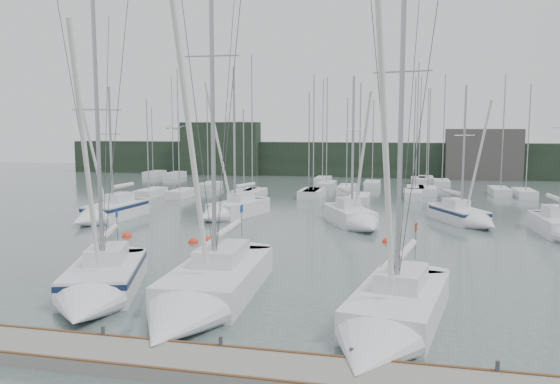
{
  "coord_description": "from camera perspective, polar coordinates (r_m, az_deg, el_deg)",
  "views": [
    {
      "loc": [
        7.34,
        -19.32,
        7.03
      ],
      "look_at": [
        1.82,
        5.0,
        4.13
      ],
      "focal_mm": 35.0,
      "sensor_mm": 36.0,
      "label": 1
    }
  ],
  "objects": [
    {
      "name": "dock",
      "position": [
        17.49,
        -13.75,
        -16.57
      ],
      "size": [
        24.0,
        2.0,
        0.4
      ],
      "primitive_type": "cube",
      "color": "slate",
      "rests_on": "ground"
    },
    {
      "name": "buoy_b",
      "position": [
        34.74,
        11.1,
        -5.17
      ],
      "size": [
        0.58,
        0.58,
        0.58
      ],
      "primitive_type": "sphere",
      "color": "red",
      "rests_on": "ground"
    },
    {
      "name": "far_building_right",
      "position": [
        80.12,
        20.47,
        3.69
      ],
      "size": [
        10.0,
        3.0,
        7.0
      ],
      "primitive_type": "cube",
      "color": "#44413E",
      "rests_on": "ground"
    },
    {
      "name": "sailboat_near_left",
      "position": [
        23.82,
        -18.54,
        -9.46
      ],
      "size": [
        5.43,
        8.87,
        13.22
      ],
      "rotation": [
        0.0,
        0.0,
        0.34
      ],
      "color": "silver",
      "rests_on": "ground"
    },
    {
      "name": "buoy_a",
      "position": [
        34.35,
        -9.06,
        -5.26
      ],
      "size": [
        0.61,
        0.61,
        0.61
      ],
      "primitive_type": "sphere",
      "color": "red",
      "rests_on": "ground"
    },
    {
      "name": "sailboat_mid_b",
      "position": [
        43.21,
        -5.54,
        -2.0
      ],
      "size": [
        4.71,
        8.08,
        12.61
      ],
      "rotation": [
        0.0,
        0.0,
        -0.31
      ],
      "color": "silver",
      "rests_on": "ground"
    },
    {
      "name": "buoy_d",
      "position": [
        34.79,
        -7.55,
        -5.09
      ],
      "size": [
        0.57,
        0.57,
        0.57
      ],
      "primitive_type": "sphere",
      "color": "red",
      "rests_on": "ground"
    },
    {
      "name": "sailboat_mid_a",
      "position": [
        43.8,
        -17.77,
        -2.13
      ],
      "size": [
        3.03,
        8.35,
        11.03
      ],
      "rotation": [
        0.0,
        0.0,
        -0.06
      ],
      "color": "silver",
      "rests_on": "ground"
    },
    {
      "name": "sailboat_near_center",
      "position": [
        21.78,
        -8.28,
        -10.7
      ],
      "size": [
        3.77,
        11.73,
        16.94
      ],
      "rotation": [
        0.0,
        0.0,
        0.05
      ],
      "color": "silver",
      "rests_on": "ground"
    },
    {
      "name": "ground",
      "position": [
        21.83,
        -7.75,
        -12.22
      ],
      "size": [
        160.0,
        160.0,
        0.0
      ],
      "primitive_type": "plane",
      "color": "#4C5C5A",
      "rests_on": "ground"
    },
    {
      "name": "buoy_c",
      "position": [
        37.09,
        -15.7,
        -4.55
      ],
      "size": [
        0.62,
        0.62,
        0.62
      ],
      "primitive_type": "sphere",
      "color": "red",
      "rests_on": "ground"
    },
    {
      "name": "sailboat_near_right",
      "position": [
        19.16,
        11.14,
        -13.27
      ],
      "size": [
        4.52,
        9.87,
        15.21
      ],
      "rotation": [
        0.0,
        0.0,
        -0.18
      ],
      "color": "silver",
      "rests_on": "ground"
    },
    {
      "name": "far_treeline",
      "position": [
        81.78,
        7.63,
        3.4
      ],
      "size": [
        90.0,
        4.0,
        5.0
      ],
      "primitive_type": "cube",
      "color": "black",
      "rests_on": "ground"
    },
    {
      "name": "far_building_left",
      "position": [
        83.96,
        -6.24,
        4.53
      ],
      "size": [
        12.0,
        3.0,
        8.0
      ],
      "primitive_type": "cube",
      "color": "black",
      "rests_on": "ground"
    },
    {
      "name": "sailboat_mid_d",
      "position": [
        42.43,
        19.05,
        -2.55
      ],
      "size": [
        5.15,
        7.56,
        10.95
      ],
      "rotation": [
        0.0,
        0.0,
        0.43
      ],
      "color": "silver",
      "rests_on": "ground"
    },
    {
      "name": "seagull",
      "position": [
        23.71,
        -10.85,
        6.64
      ],
      "size": [
        0.94,
        0.47,
        0.19
      ],
      "rotation": [
        0.0,
        0.0,
        -0.36
      ],
      "color": "silver",
      "rests_on": "ground"
    },
    {
      "name": "sailboat_mid_c",
      "position": [
        39.42,
        7.99,
        -2.86
      ],
      "size": [
        5.26,
        7.72,
        11.52
      ],
      "rotation": [
        0.0,
        0.0,
        0.43
      ],
      "color": "silver",
      "rests_on": "ground"
    },
    {
      "name": "mast_forest",
      "position": [
        61.97,
        7.29,
        0.52
      ],
      "size": [
        59.85,
        26.69,
        14.44
      ],
      "color": "silver",
      "rests_on": "ground"
    }
  ]
}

